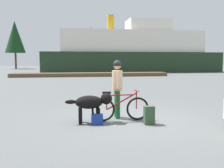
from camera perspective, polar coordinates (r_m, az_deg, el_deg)
ground_plane at (r=7.57m, az=4.39°, el=-8.07°), size 160.00×160.00×0.00m
bicycle at (r=7.27m, az=1.90°, el=-5.61°), size 1.72×0.44×0.90m
person_cyclist at (r=7.53m, az=1.22°, el=0.21°), size 0.32×0.53×1.78m
dog at (r=7.03m, az=-4.65°, el=-4.32°), size 1.33×0.44×0.85m
backpack at (r=6.97m, az=8.58°, el=-7.14°), size 0.28×0.20×0.51m
handbag_pannier at (r=6.89m, az=-3.47°, el=-8.20°), size 0.33×0.20×0.29m
dock_pier at (r=27.69m, az=-4.93°, el=2.20°), size 17.20×2.03×0.40m
ferry_boat at (r=38.54m, az=4.59°, el=7.29°), size 26.57×7.14×8.58m
pine_tree_far_left at (r=56.69m, az=-21.57°, el=10.09°), size 4.18×4.18×10.03m
pine_tree_center at (r=56.18m, az=-4.83°, el=9.53°), size 3.06×3.06×9.34m
pine_tree_far_right at (r=59.95m, az=13.34°, el=9.67°), size 4.32×4.32×9.77m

